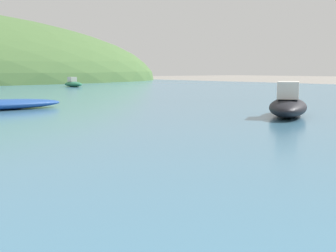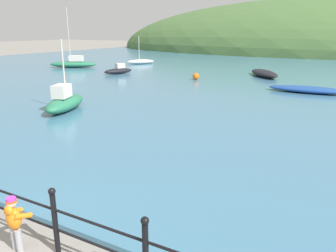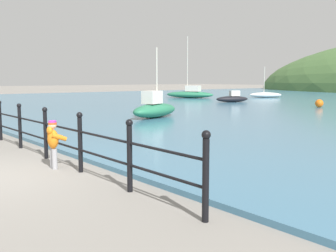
% 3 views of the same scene
% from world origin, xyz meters
% --- Properties ---
extents(boat_far_left, '(3.65, 3.10, 1.09)m').
position_xyz_m(boat_far_left, '(9.00, 10.97, 0.45)').
color(boat_far_left, black).
rests_on(boat_far_left, water).
extents(boat_green_fishing, '(4.54, 1.39, 0.38)m').
position_xyz_m(boat_green_fishing, '(2.77, 18.95, 0.29)').
color(boat_green_fishing, '#1E4793').
rests_on(boat_green_fishing, water).
extents(boat_mid_harbor, '(1.12, 2.96, 0.84)m').
position_xyz_m(boat_mid_harbor, '(15.49, 38.78, 0.37)').
color(boat_mid_harbor, '#287551').
rests_on(boat_mid_harbor, water).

